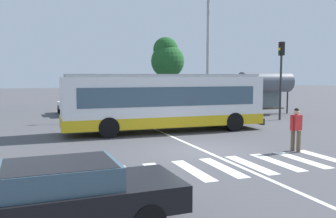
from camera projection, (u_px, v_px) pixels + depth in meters
ground_plane at (201, 150)px, 14.55m from camera, size 160.00×160.00×0.00m
city_transit_bus at (164, 102)px, 19.45m from camera, size 10.84×2.81×3.06m
pedestrian_crossing_street at (296, 127)px, 14.26m from camera, size 0.57×0.43×1.72m
foreground_sedan at (63, 193)px, 6.90m from camera, size 4.55×1.97×1.35m
parked_car_white at (73, 105)px, 27.95m from camera, size 2.12×4.61×1.35m
parked_car_charcoal at (110, 104)px, 28.91m from camera, size 1.98×4.55×1.35m
parked_car_teal at (144, 103)px, 29.37m from camera, size 1.94×4.53×1.35m
traffic_light_far_corner at (281, 68)px, 24.28m from camera, size 0.33×0.32×5.21m
bus_stop_shelter at (265, 83)px, 27.86m from camera, size 4.26×1.54×3.25m
twin_arm_street_lamp at (208, 37)px, 26.67m from camera, size 4.56×0.32×9.52m
background_tree_right at (167, 58)px, 35.89m from camera, size 3.29×3.29×6.78m
crosswalk_painted_stripes at (236, 166)px, 12.03m from camera, size 7.82×2.71×0.01m
lane_center_line at (184, 142)px, 16.44m from camera, size 0.16×24.00×0.01m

